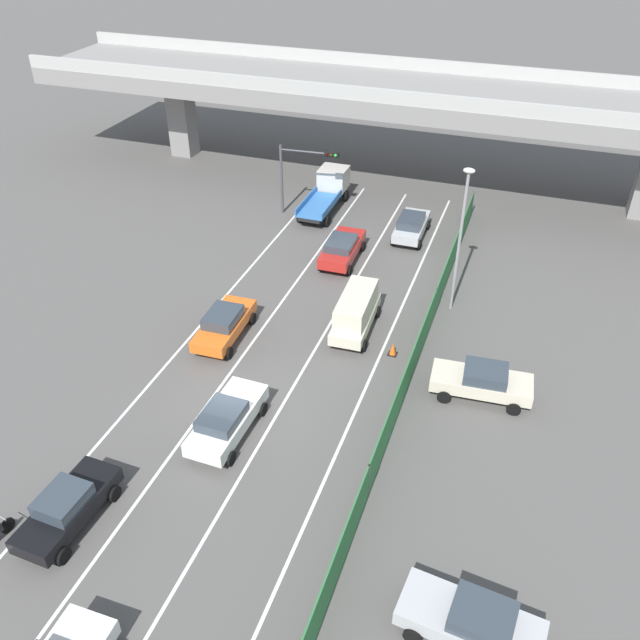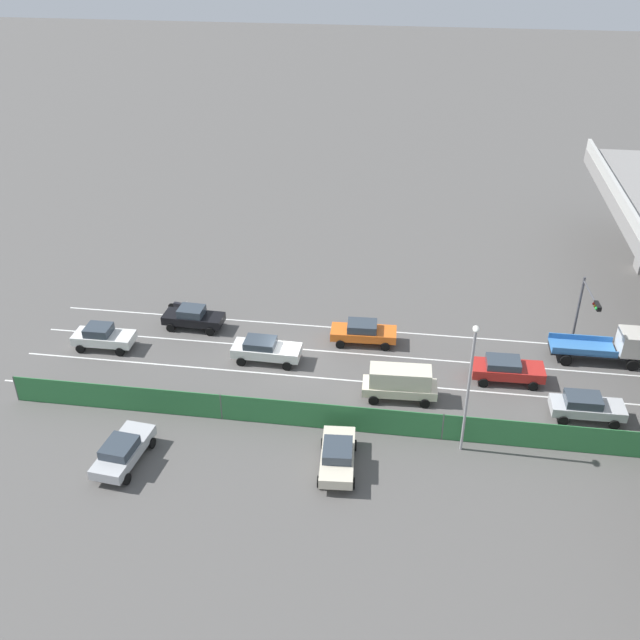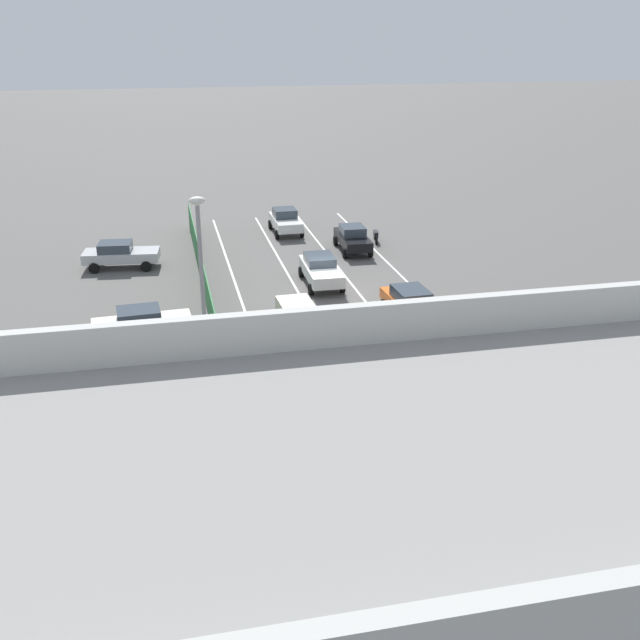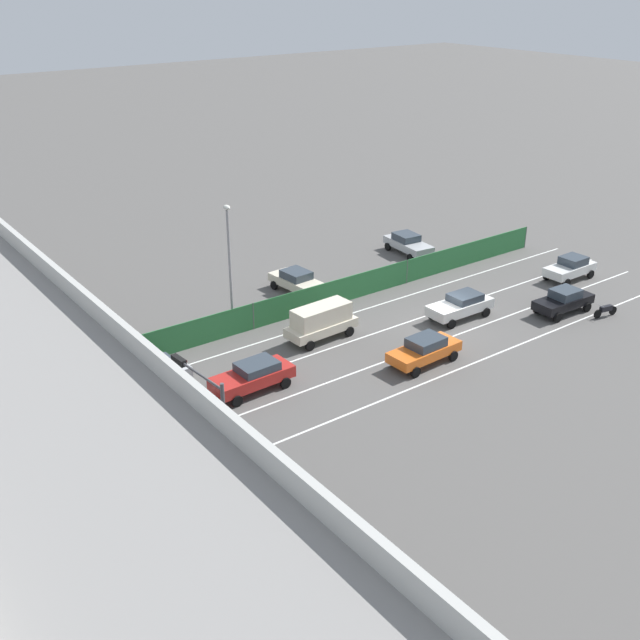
% 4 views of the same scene
% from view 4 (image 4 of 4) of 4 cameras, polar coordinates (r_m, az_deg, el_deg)
% --- Properties ---
extents(ground_plane, '(300.00, 300.00, 0.00)m').
position_cam_4_polar(ground_plane, '(50.42, 9.43, -0.25)').
color(ground_plane, '#565451').
extents(lane_line_left_edge, '(0.14, 43.87, 0.01)m').
position_cam_4_polar(lane_line_left_edge, '(44.84, 10.34, -3.67)').
color(lane_line_left_edge, silver).
rests_on(lane_line_left_edge, ground).
extents(lane_line_mid_left, '(0.14, 43.87, 0.01)m').
position_cam_4_polar(lane_line_mid_left, '(46.84, 7.46, -2.15)').
color(lane_line_mid_left, silver).
rests_on(lane_line_mid_left, ground).
extents(lane_line_mid_right, '(0.14, 43.87, 0.01)m').
position_cam_4_polar(lane_line_mid_right, '(48.98, 4.83, -0.76)').
color(lane_line_mid_right, silver).
rests_on(lane_line_mid_right, ground).
extents(lane_line_right_edge, '(0.14, 43.87, 0.01)m').
position_cam_4_polar(lane_line_right_edge, '(51.25, 2.42, 0.51)').
color(lane_line_right_edge, silver).
rests_on(lane_line_right_edge, ground).
extents(green_fence, '(0.10, 39.97, 1.80)m').
position_cam_4_polar(green_fence, '(52.23, 1.16, 2.09)').
color(green_fence, '#2D753D').
rests_on(green_fence, ground).
extents(car_sedan_white, '(2.03, 4.25, 1.71)m').
position_cam_4_polar(car_sedan_white, '(59.64, 18.29, 3.78)').
color(car_sedan_white, white).
rests_on(car_sedan_white, ground).
extents(car_sedan_red, '(2.14, 4.70, 1.63)m').
position_cam_4_polar(car_sedan_red, '(41.77, -5.04, -4.16)').
color(car_sedan_red, red).
rests_on(car_sedan_red, ground).
extents(car_sedan_black, '(2.07, 4.48, 1.67)m').
position_cam_4_polar(car_sedan_black, '(53.55, 17.83, 1.43)').
color(car_sedan_black, black).
rests_on(car_sedan_black, ground).
extents(car_taxi_orange, '(2.15, 4.71, 1.64)m').
position_cam_4_polar(car_taxi_orange, '(44.81, 7.86, -2.20)').
color(car_taxi_orange, orange).
rests_on(car_taxi_orange, ground).
extents(car_sedan_silver, '(2.00, 4.40, 1.63)m').
position_cam_4_polar(car_sedan_silver, '(42.67, -12.55, -4.06)').
color(car_sedan_silver, '#B7BABC').
rests_on(car_sedan_silver, ground).
extents(car_van_cream, '(2.10, 4.76, 2.22)m').
position_cam_4_polar(car_van_cream, '(47.20, 0.10, -0.02)').
color(car_van_cream, beige).
rests_on(car_van_cream, ground).
extents(car_hatchback_white, '(2.10, 4.71, 1.64)m').
position_cam_4_polar(car_hatchback_white, '(51.06, 10.53, 1.12)').
color(car_hatchback_white, silver).
rests_on(car_hatchback_white, ground).
extents(flatbed_truck_blue, '(2.25, 6.39, 2.39)m').
position_cam_4_polar(flatbed_truck_blue, '(36.12, -12.42, -9.19)').
color(flatbed_truck_blue, black).
rests_on(flatbed_truck_blue, ground).
extents(motorcycle, '(0.64, 1.93, 0.93)m').
position_cam_4_polar(motorcycle, '(54.03, 20.66, 0.70)').
color(motorcycle, black).
rests_on(motorcycle, ground).
extents(parked_wagon_silver, '(4.71, 2.44, 1.63)m').
position_cam_4_polar(parked_wagon_silver, '(62.29, 6.61, 5.75)').
color(parked_wagon_silver, '#B2B5B7').
rests_on(parked_wagon_silver, ground).
extents(parked_sedan_cream, '(4.72, 2.31, 1.63)m').
position_cam_4_polar(parked_sedan_cream, '(54.23, -1.73, 2.96)').
color(parked_sedan_cream, beige).
rests_on(parked_sedan_cream, ground).
extents(traffic_light, '(4.13, 0.53, 4.95)m').
position_cam_4_polar(traffic_light, '(34.75, -8.68, -5.75)').
color(traffic_light, '#47474C').
rests_on(traffic_light, ground).
extents(street_lamp, '(0.60, 0.36, 8.26)m').
position_cam_4_polar(street_lamp, '(47.33, -6.82, 4.68)').
color(street_lamp, gray).
rests_on(street_lamp, ground).
extents(traffic_cone, '(0.47, 0.47, 0.70)m').
position_cam_4_polar(traffic_cone, '(50.08, -0.28, 0.34)').
color(traffic_cone, orange).
rests_on(traffic_cone, ground).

